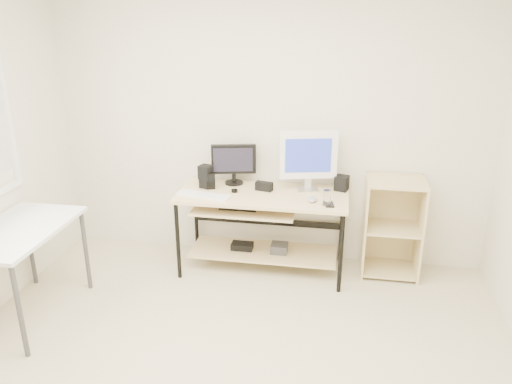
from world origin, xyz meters
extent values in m
cube|color=silver|center=(0.00, 2.00, 1.30)|extent=(4.00, 0.01, 2.60)
cube|color=beige|center=(0.00, 1.66, 0.73)|extent=(1.50, 0.65, 0.03)
cube|color=beige|center=(-0.15, 1.60, 0.62)|extent=(0.90, 0.49, 0.02)
cube|color=beige|center=(0.00, 1.71, 0.15)|extent=(1.35, 0.46, 0.02)
cube|color=black|center=(-0.20, 1.60, 0.64)|extent=(0.33, 0.22, 0.01)
cylinder|color=black|center=(0.05, 1.55, 0.64)|extent=(0.14, 0.01, 0.01)
cube|color=#3D3D3F|center=(0.15, 1.71, 0.20)|extent=(0.15, 0.15, 0.08)
cube|color=black|center=(-0.20, 1.71, 0.19)|extent=(0.20, 0.12, 0.06)
cylinder|color=black|center=(-0.71, 1.37, 0.36)|extent=(0.04, 0.04, 0.72)
cylinder|color=black|center=(-0.71, 1.94, 0.36)|extent=(0.04, 0.04, 0.72)
cylinder|color=black|center=(0.71, 1.37, 0.36)|extent=(0.04, 0.04, 0.72)
cylinder|color=black|center=(0.71, 1.94, 0.36)|extent=(0.04, 0.04, 0.72)
cube|color=white|center=(-1.68, 0.60, 0.73)|extent=(0.60, 1.00, 0.03)
cylinder|color=#3D3D3F|center=(-1.94, 1.06, 0.36)|extent=(0.04, 0.04, 0.72)
cylinder|color=#3D3D3F|center=(-1.42, 0.14, 0.36)|extent=(0.04, 0.04, 0.72)
cylinder|color=#3D3D3F|center=(-1.42, 1.06, 0.36)|extent=(0.04, 0.04, 0.72)
cube|color=beige|center=(0.91, 1.78, 0.45)|extent=(0.02, 0.40, 0.90)
cube|color=beige|center=(1.39, 1.78, 0.45)|extent=(0.02, 0.40, 0.90)
cube|color=beige|center=(1.15, 1.97, 0.45)|extent=(0.50, 0.02, 0.90)
cube|color=beige|center=(1.15, 1.78, 0.04)|extent=(0.46, 0.38, 0.02)
cube|color=beige|center=(1.15, 1.78, 0.45)|extent=(0.46, 0.38, 0.02)
cube|color=beige|center=(1.15, 1.78, 0.88)|extent=(0.46, 0.38, 0.02)
cylinder|color=black|center=(-0.30, 1.87, 0.76)|extent=(0.17, 0.17, 0.02)
cylinder|color=black|center=(-0.30, 1.87, 0.81)|extent=(0.04, 0.04, 0.09)
cube|color=black|center=(-0.30, 1.87, 0.99)|extent=(0.41, 0.13, 0.27)
cube|color=black|center=(-0.30, 1.84, 0.99)|extent=(0.34, 0.08, 0.22)
cube|color=silver|center=(0.38, 1.81, 0.76)|extent=(0.18, 0.16, 0.02)
cylinder|color=silver|center=(0.38, 1.81, 0.82)|extent=(0.04, 0.04, 0.10)
cube|color=white|center=(0.38, 1.81, 1.08)|extent=(0.51, 0.17, 0.43)
cube|color=#2738AB|center=(0.38, 1.78, 1.08)|extent=(0.42, 0.11, 0.34)
cube|color=white|center=(-0.50, 1.50, 0.76)|extent=(0.49, 0.22, 0.02)
ellipsoid|color=#B3B3B8|center=(0.45, 1.53, 0.77)|extent=(0.08, 0.12, 0.04)
cube|color=black|center=(0.00, 1.74, 0.79)|extent=(0.17, 0.10, 0.08)
cube|color=black|center=(-0.53, 1.72, 0.79)|extent=(0.12, 0.12, 0.08)
cube|color=black|center=(-0.53, 1.72, 0.90)|extent=(0.13, 0.13, 0.13)
cube|color=black|center=(0.68, 1.86, 0.82)|extent=(0.14, 0.14, 0.13)
cube|color=black|center=(-0.48, 1.69, 0.83)|extent=(0.09, 0.08, 0.15)
cylinder|color=black|center=(-0.25, 1.64, 0.76)|extent=(0.06, 0.06, 0.02)
cube|color=black|center=(0.59, 1.48, 0.76)|extent=(0.09, 0.14, 0.01)
cylinder|color=olive|center=(0.57, 1.47, 0.75)|extent=(0.11, 0.11, 0.01)
cylinder|color=white|center=(0.57, 1.47, 0.82)|extent=(0.08, 0.08, 0.13)
camera|label=1|loc=(0.65, -2.42, 2.29)|focal=35.00mm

